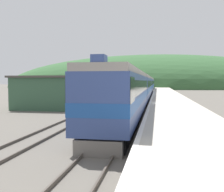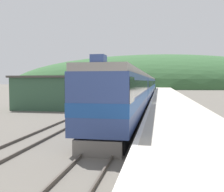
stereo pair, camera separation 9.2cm
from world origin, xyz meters
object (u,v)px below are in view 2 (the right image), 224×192
(carriage_second, at_px, (141,88))
(carriage_fourth, at_px, (150,85))
(carriage_third, at_px, (147,86))
(express_train_lead_car, at_px, (124,95))

(carriage_second, bearing_deg, carriage_fourth, 90.00)
(carriage_third, bearing_deg, express_train_lead_car, -90.00)
(carriage_fourth, bearing_deg, carriage_second, -90.00)
(carriage_second, bearing_deg, carriage_third, 90.00)
(express_train_lead_car, relative_size, carriage_fourth, 1.00)
(carriage_second, distance_m, carriage_fourth, 40.47)
(express_train_lead_car, xyz_separation_m, carriage_second, (0.00, 20.48, -0.01))
(carriage_second, height_order, carriage_fourth, same)
(carriage_second, distance_m, carriage_third, 20.24)
(express_train_lead_car, height_order, carriage_second, express_train_lead_car)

